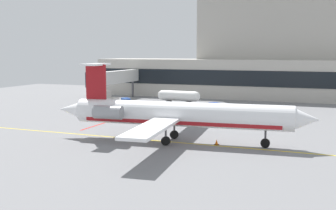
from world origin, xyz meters
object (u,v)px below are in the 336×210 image
(pushback_tractor, at_px, (129,104))
(fuel_tank, at_px, (179,96))
(regional_jet, at_px, (176,114))
(belt_loader, at_px, (109,97))
(baggage_tug, at_px, (218,110))

(pushback_tractor, relative_size, fuel_tank, 0.41)
(regional_jet, distance_m, belt_loader, 35.82)
(regional_jet, height_order, fuel_tank, regional_jet)
(baggage_tug, xyz_separation_m, pushback_tractor, (-15.67, 2.25, -0.08))
(regional_jet, height_order, belt_loader, regional_jet)
(baggage_tug, height_order, fuel_tank, fuel_tank)
(regional_jet, height_order, baggage_tug, regional_jet)
(pushback_tractor, bearing_deg, belt_loader, 139.17)
(fuel_tank, bearing_deg, baggage_tug, -50.10)
(regional_jet, xyz_separation_m, baggage_tug, (-0.38, 18.90, -2.02))
(baggage_tug, distance_m, pushback_tractor, 15.83)
(regional_jet, xyz_separation_m, belt_loader, (-23.14, 27.28, -1.96))
(pushback_tractor, height_order, belt_loader, belt_loader)
(belt_loader, bearing_deg, baggage_tug, -20.20)
(regional_jet, distance_m, pushback_tractor, 26.63)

